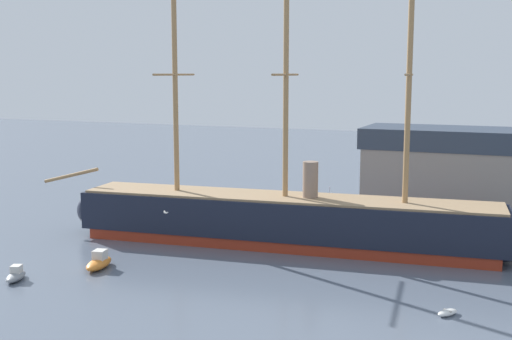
% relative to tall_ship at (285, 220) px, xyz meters
% --- Properties ---
extents(tall_ship, '(57.82, 14.43, 27.83)m').
position_rel_tall_ship_xyz_m(tall_ship, '(0.00, 0.00, 0.00)').
color(tall_ship, maroon).
rests_on(tall_ship, ground).
extents(motorboat_mid_left, '(2.51, 3.61, 1.40)m').
position_rel_tall_ship_xyz_m(motorboat_mid_left, '(-19.20, -21.73, -2.54)').
color(motorboat_mid_left, gray).
rests_on(motorboat_mid_left, ground).
extents(motorboat_alongside_bow, '(2.59, 4.61, 1.83)m').
position_rel_tall_ship_xyz_m(motorboat_alongside_bow, '(-14.21, -15.53, -2.39)').
color(motorboat_alongside_bow, orange).
rests_on(motorboat_alongside_bow, ground).
extents(dinghy_alongside_stern, '(1.88, 2.20, 0.48)m').
position_rel_tall_ship_xyz_m(dinghy_alongside_stern, '(19.70, -15.16, -2.79)').
color(dinghy_alongside_stern, silver).
rests_on(dinghy_alongside_stern, ground).
extents(motorboat_far_left, '(3.62, 1.52, 1.52)m').
position_rel_tall_ship_xyz_m(motorboat_far_left, '(-27.30, 5.03, -2.50)').
color(motorboat_far_left, '#B22D28').
rests_on(motorboat_far_left, ground).
extents(sailboat_distant_centre, '(3.80, 2.65, 4.81)m').
position_rel_tall_ship_xyz_m(sailboat_distant_centre, '(1.26, 13.04, -2.63)').
color(sailboat_distant_centre, '#1E284C').
rests_on(sailboat_distant_centre, ground).
extents(seagull_in_flight, '(0.79, 0.84, 0.13)m').
position_rel_tall_ship_xyz_m(seagull_in_flight, '(-2.40, -22.05, 5.02)').
color(seagull_in_flight, silver).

